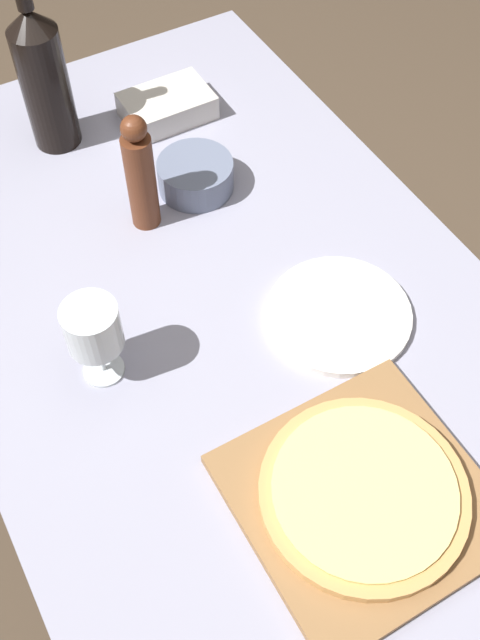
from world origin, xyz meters
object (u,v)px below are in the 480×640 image
(pizza, at_px, (364,492))
(wine_glass, at_px, (93,329))
(pepper_mill, at_px, (140,175))
(small_bowl, at_px, (196,175))
(wine_bottle, at_px, (44,78))

(pizza, distance_m, wine_glass, 0.44)
(wine_glass, bearing_deg, pepper_mill, 52.62)
(small_bowl, bearing_deg, wine_glass, -137.44)
(pizza, xyz_separation_m, pepper_mill, (-0.03, 0.62, 0.08))
(wine_bottle, bearing_deg, wine_glass, -104.38)
(pizza, relative_size, small_bowl, 2.05)
(pepper_mill, bearing_deg, small_bowl, 14.90)
(pizza, height_order, small_bowl, small_bowl)
(pepper_mill, bearing_deg, pizza, -87.34)
(pizza, relative_size, wine_glass, 1.85)
(pizza, height_order, wine_glass, wine_glass)
(wine_bottle, height_order, pepper_mill, wine_bottle)
(pizza, relative_size, wine_bottle, 0.84)
(pizza, bearing_deg, wine_bottle, 95.40)
(small_bowl, bearing_deg, pizza, -97.58)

